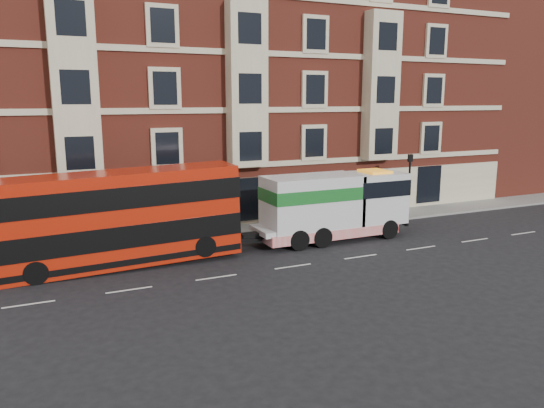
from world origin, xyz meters
The scene contains 9 objects.
ground centered at (0.00, 0.00, 0.00)m, with size 120.00×120.00×0.00m, color black.
sidewalk centered at (0.00, 7.50, 0.07)m, with size 90.00×3.00×0.15m, color slate.
victorian_terrace centered at (0.50, 15.00, 10.07)m, with size 45.00×12.00×20.40m.
filler_east centered at (32.00, 14.00, 9.43)m, with size 18.00×10.00×19.00m.
lamp_post_west centered at (-6.00, 6.20, 2.68)m, with size 0.35×0.15×4.35m.
lamp_post_east centered at (12.00, 6.20, 2.68)m, with size 0.35×0.15×4.35m.
double_decker_bus centered at (-7.71, 3.64, 2.51)m, with size 11.68×2.68×4.73m.
tow_truck centered at (4.36, 3.64, 2.07)m, with size 9.35×2.76×3.90m.
pedestrian centered at (-10.44, 6.99, 0.98)m, with size 0.61×0.40×1.66m, color #17262F.
Camera 1 is at (-11.39, -22.55, 8.19)m, focal length 35.00 mm.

